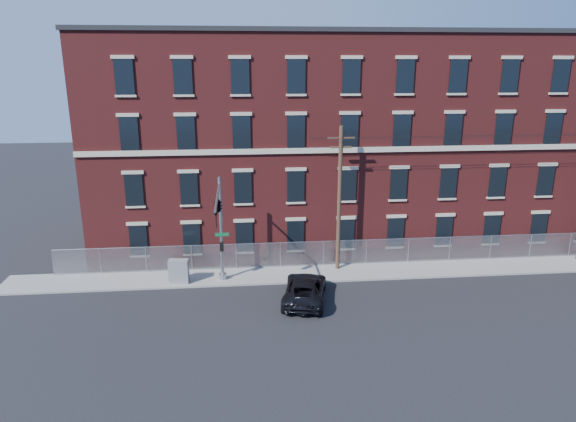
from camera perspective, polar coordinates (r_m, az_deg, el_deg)
The scene contains 8 objects.
ground at distance 30.87m, azimuth 3.86°, elevation -10.77°, with size 140.00×140.00×0.00m, color black.
sidewalk at distance 38.78m, azimuth 20.49°, elevation -5.92°, with size 65.00×3.00×0.12m, color gray.
mill_building at distance 44.69m, azimuth 16.60°, elevation 8.05°, with size 55.30×14.32×16.30m.
chain_link_fence at distance 39.52m, azimuth 19.83°, elevation -3.89°, with size 59.06×0.06×1.85m.
traffic_signal_mast at distance 30.56m, azimuth -7.79°, elevation -0.28°, with size 0.90×6.75×7.00m.
utility_pole_near at distance 34.49m, azimuth 5.81°, elevation 1.61°, with size 1.80×0.28×10.00m.
pickup_truck at distance 31.38m, azimuth 1.90°, elevation -8.78°, with size 2.43×5.27×1.46m, color black.
utility_cabinet at distance 34.19m, azimuth -12.19°, elevation -6.65°, with size 1.27×0.64×1.59m, color slate.
Camera 1 is at (-4.67, -27.11, 14.00)m, focal length 31.58 mm.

